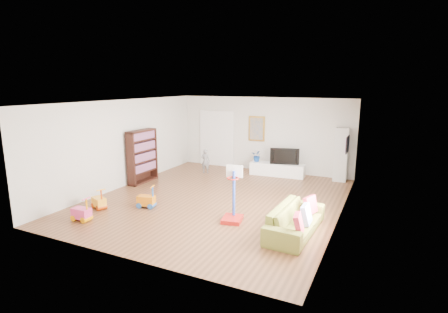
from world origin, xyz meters
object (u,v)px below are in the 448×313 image
at_px(media_console, 277,170).
at_px(sofa, 295,220).
at_px(basketball_hoop, 232,194).
at_px(bookshelf, 142,156).

distance_m(media_console, sofa, 4.82).
bearing_deg(sofa, basketball_hoop, 92.81).
xyz_separation_m(bookshelf, basketball_hoop, (4.02, -1.80, -0.20)).
bearing_deg(media_console, bookshelf, -147.67).
relative_size(bookshelf, sofa, 0.85).
bearing_deg(media_console, basketball_hoop, -89.74).
relative_size(bookshelf, basketball_hoop, 1.31).
relative_size(media_console, sofa, 0.93).
xyz_separation_m(sofa, basketball_hoop, (-1.49, 0.00, 0.36)).
distance_m(bookshelf, basketball_hoop, 4.40).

